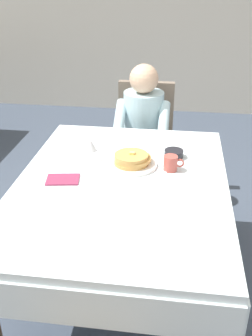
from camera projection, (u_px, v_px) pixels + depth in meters
The scene contains 13 objects.
ground_plane at pixel (122, 288), 2.43m from camera, with size 14.00×14.00×0.00m, color #3D4756.
dining_table_main at pixel (121, 196), 2.13m from camera, with size 1.12×1.52×0.74m.
chair_diner at pixel (144, 134), 3.22m from camera, with size 0.44×0.45×0.93m.
diner_person at pixel (143, 125), 3.02m from camera, with size 0.40×0.43×1.12m.
plate_breakfast at pixel (132, 164), 2.25m from camera, with size 0.28×0.28×0.02m, color white.
breakfast_stack at pixel (132, 159), 2.23m from camera, with size 0.21×0.21×0.07m.
cup_coffee at pixel (171, 163), 2.19m from camera, with size 0.11×0.08×0.08m.
bowl_butter at pixel (174, 154), 2.34m from camera, with size 0.11×0.11×0.04m, color black.
syrup_pitcher at pixel (90, 145), 2.42m from camera, with size 0.08×0.08×0.07m.
fork_left_of_plate at pixel (98, 165), 2.26m from camera, with size 0.18×0.01×0.01m, color silver.
knife_right_of_plate at pixel (166, 169), 2.21m from camera, with size 0.20×0.01×0.01m, color silver.
spoon_near_edge at pixel (134, 196), 1.96m from camera, with size 0.15×0.01×0.01m, color silver.
napkin_folded at pixel (63, 179), 2.10m from camera, with size 0.17×0.12×0.01m, color #8C2D4C.
Camera 1 is at (0.27, -1.81, 1.76)m, focal length 42.91 mm.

